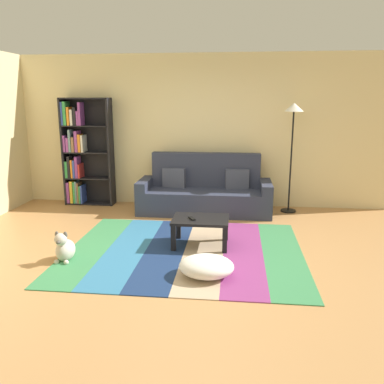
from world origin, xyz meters
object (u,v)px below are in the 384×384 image
coffee_table (201,223)px  standing_lamp (293,122)px  dog (65,248)px  bookshelf (82,153)px  pouf (206,266)px  tv_remote (192,218)px  couch (205,193)px

coffee_table → standing_lamp: (1.38, 1.83, 1.23)m
coffee_table → dog: (-1.59, -0.69, -0.16)m
bookshelf → pouf: bookshelf is taller
dog → standing_lamp: bearing=40.4°
tv_remote → coffee_table: bearing=-0.0°
pouf → tv_remote: (-0.26, 0.89, 0.27)m
standing_lamp → tv_remote: 2.66m
couch → dog: 2.81m
bookshelf → dog: size_ratio=4.89×
couch → tv_remote: couch is taller
coffee_table → dog: 1.74m
couch → coffee_table: size_ratio=3.05×
coffee_table → bookshelf: bearing=140.5°
standing_lamp → pouf: bearing=-113.8°
bookshelf → dog: 2.87m
bookshelf → pouf: size_ratio=3.19×
couch → pouf: 2.64m
coffee_table → standing_lamp: standing_lamp is taller
couch → coffee_table: 1.67m
bookshelf → standing_lamp: 3.79m
dog → standing_lamp: (2.97, 2.52, 1.39)m
bookshelf → standing_lamp: bearing=-1.9°
coffee_table → pouf: 0.98m
bookshelf → coffee_table: 3.14m
dog → tv_remote: 1.63m
pouf → tv_remote: 0.97m
bookshelf → pouf: (2.52, -2.91, -0.83)m
bookshelf → coffee_table: (2.37, -1.95, -0.64)m
coffee_table → pouf: bearing=-81.0°
tv_remote → dog: bearing=175.8°
couch → coffee_table: bearing=-87.3°
couch → bookshelf: bookshelf is taller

